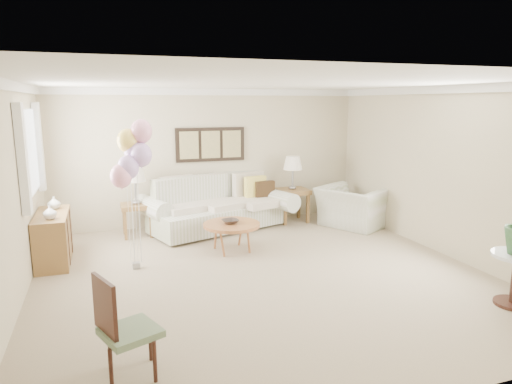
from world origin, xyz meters
TOP-DOWN VIEW (x-y plane):
  - ground_plane at (0.00, 0.00)m, footprint 6.00×6.00m
  - room_shell at (-0.11, 0.09)m, footprint 6.04×6.04m
  - wall_art_triptych at (0.00, 2.96)m, footprint 1.35×0.06m
  - sofa at (-0.01, 2.48)m, footprint 3.01×1.74m
  - end_table_left at (-1.47, 2.48)m, footprint 0.54×0.49m
  - end_table_right at (1.54, 2.52)m, footprint 0.60×0.55m
  - lamp_left at (-1.47, 2.48)m, footprint 0.38×0.38m
  - lamp_right at (1.54, 2.52)m, footprint 0.37×0.37m
  - coffee_table at (-0.11, 1.13)m, footprint 0.91×0.91m
  - decor_bowl at (-0.13, 1.13)m, footprint 0.30×0.30m
  - armchair at (2.49, 1.82)m, footprint 1.45×1.51m
  - accent_chair at (-1.93, -1.86)m, footprint 0.58×0.58m
  - credenza at (-2.76, 1.50)m, footprint 0.46×1.20m
  - vase_white at (-2.74, 1.16)m, footprint 0.22×0.22m
  - vase_sage at (-2.74, 1.81)m, footprint 0.21×0.21m
  - balloon_cluster at (-1.60, 0.81)m, footprint 0.60×0.46m

SIDE VIEW (x-z plane):
  - ground_plane at x=0.00m, z-range 0.00..0.00m
  - credenza at x=-2.76m, z-range 0.00..0.74m
  - armchair at x=2.49m, z-range 0.00..0.76m
  - sofa at x=-0.01m, z-range -0.11..0.90m
  - coffee_table at x=-0.11m, z-range 0.19..0.65m
  - accent_chair at x=-1.93m, z-range 0.02..0.93m
  - decor_bowl at x=-0.13m, z-range 0.46..0.52m
  - end_table_left at x=-1.47m, z-range 0.20..0.79m
  - end_table_right at x=1.54m, z-range 0.22..0.88m
  - vase_sage at x=-2.74m, z-range 0.74..0.93m
  - vase_white at x=-2.74m, z-range 0.74..0.93m
  - lamp_left at x=-1.47m, z-range 0.76..1.43m
  - lamp_right at x=1.54m, z-range 0.83..1.49m
  - wall_art_triptych at x=0.00m, z-range 1.23..1.88m
  - room_shell at x=-0.11m, z-range 0.33..2.93m
  - balloon_cluster at x=-1.60m, z-range 0.59..2.71m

